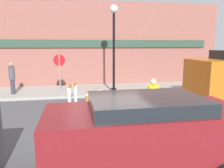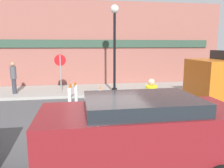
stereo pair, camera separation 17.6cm
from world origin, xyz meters
name	(u,v)px [view 1 (the left image)]	position (x,y,z in m)	size (l,w,h in m)	color
ground_plane	(108,130)	(0.00, 0.00, 0.00)	(60.00, 60.00, 0.00)	#4C4C4F
sidewalk_slab	(92,90)	(0.00, 6.13, 0.07)	(18.00, 3.26, 0.15)	#9E9B93
storefront_facade	(89,44)	(0.00, 7.83, 2.75)	(18.00, 0.22, 5.50)	#93564C
streetlamp_post	(114,37)	(1.10, 4.90, 3.14)	(0.44, 0.44, 4.61)	black
stop_sign	(60,68)	(-1.76, 5.10, 1.55)	(0.60, 0.06, 2.08)	gray
barricade_0	(73,93)	(-1.11, 3.45, 0.52)	(0.43, 0.79, 0.96)	white
barricade_1	(155,106)	(1.83, 0.62, 0.55)	(0.95, 0.57, 1.00)	white
traffic_cone_0	(87,96)	(-0.43, 3.60, 0.32)	(0.30, 0.30, 0.66)	black
traffic_cone_1	(100,92)	(0.25, 4.32, 0.34)	(0.30, 0.30, 0.71)	black
traffic_cone_2	(134,94)	(1.87, 3.60, 0.31)	(0.30, 0.30, 0.65)	black
person_worker	(153,106)	(1.24, -0.69, 0.95)	(0.40, 0.40, 1.76)	#33333D
person_pedestrian	(12,77)	(-4.23, 5.45, 1.07)	(0.35, 0.35, 1.69)	#33333D
parked_car_1	(145,132)	(0.38, -2.55, 0.96)	(4.06, 1.85, 1.70)	maroon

